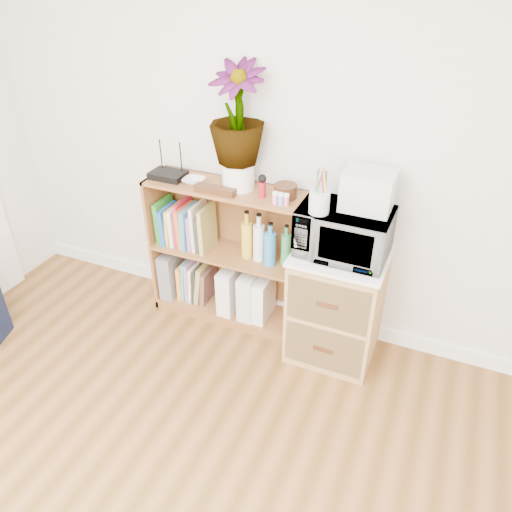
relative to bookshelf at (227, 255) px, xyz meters
The scene contains 21 objects.
skirting_board 0.57m from the bookshelf, 21.80° to the left, with size 4.00×0.02×0.10m, color white.
bookshelf is the anchor object (origin of this frame).
wicker_unit 0.76m from the bookshelf, ahead, with size 0.50×0.45×0.70m, color #9E7542.
microwave 0.85m from the bookshelf, ahead, with size 0.49×0.33×0.27m, color silver.
pen_cup 0.87m from the bookshelf, 15.15° to the right, with size 0.11×0.11×0.12m, color silver.
small_appliance 1.04m from the bookshelf, ahead, with size 0.26×0.21×0.20m, color silver.
router 0.62m from the bookshelf, behind, with size 0.21×0.15×0.04m, color black.
white_bowl 0.53m from the bookshelf, behind, with size 0.13×0.13×0.03m, color silver.
plant_pot 0.56m from the bookshelf, 14.05° to the left, with size 0.19×0.19×0.16m, color white.
potted_plant 0.92m from the bookshelf, 14.05° to the left, with size 0.31×0.31×0.56m, color #2A692F.
trinket_box 0.51m from the bookshelf, 97.55° to the right, with size 0.25×0.06×0.04m, color #3B2110.
kokeshi_doll 0.58m from the bookshelf, ahead, with size 0.04×0.04×0.09m, color maroon.
wooden_bowl 0.64m from the bookshelf, ahead, with size 0.13×0.13×0.08m, color #351C0E.
paint_jars 0.64m from the bookshelf, 13.11° to the right, with size 0.11×0.04×0.06m, color pink.
file_box 0.49m from the bookshelf, behind, with size 0.10×0.26×0.33m, color slate.
magazine_holder_left 0.25m from the bookshelf, 23.70° to the right, with size 0.10×0.25×0.32m, color silver.
magazine_holder_mid 0.30m from the bookshelf, ahead, with size 0.10×0.26×0.32m, color silver.
magazine_holder_right 0.36m from the bookshelf, ahead, with size 0.09×0.24×0.29m, color white.
cookbooks 0.33m from the bookshelf, behind, with size 0.35×0.20×0.31m.
liquor_bottles 0.37m from the bookshelf, ahead, with size 0.47×0.07×0.32m.
lower_books 0.36m from the bookshelf, behind, with size 0.22×0.19×0.30m.
Camera 1 is at (0.89, -0.31, 2.18)m, focal length 35.00 mm.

